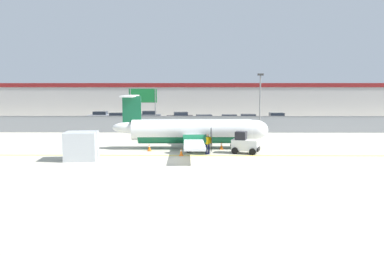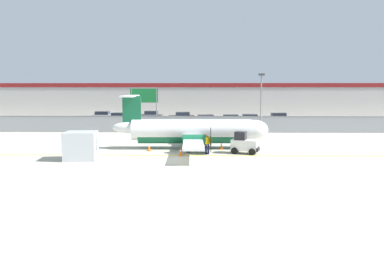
{
  "view_description": "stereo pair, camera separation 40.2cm",
  "coord_description": "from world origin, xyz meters",
  "views": [
    {
      "loc": [
        1.55,
        -28.61,
        5.6
      ],
      "look_at": [
        1.17,
        6.64,
        1.8
      ],
      "focal_mm": 35.0,
      "sensor_mm": 36.0,
      "label": 1
    },
    {
      "loc": [
        1.95,
        -28.6,
        5.6
      ],
      "look_at": [
        1.17,
        6.64,
        1.8
      ],
      "focal_mm": 35.0,
      "sensor_mm": 36.0,
      "label": 2
    }
  ],
  "objects": [
    {
      "name": "parked_car_1",
      "position": [
        -10.74,
        29.91,
        0.89
      ],
      "size": [
        4.3,
        2.22,
        1.58
      ],
      "rotation": [
        0.0,
        0.0,
        -0.07
      ],
      "color": "gray",
      "rests_on": "parking_lot_strip"
    },
    {
      "name": "perimeter_fence",
      "position": [
        0.0,
        18.0,
        1.12
      ],
      "size": [
        98.0,
        0.1,
        2.1
      ],
      "color": "gray",
      "rests_on": "ground"
    },
    {
      "name": "parked_car_6",
      "position": [
        9.44,
        26.96,
        0.89
      ],
      "size": [
        4.33,
        2.3,
        1.58
      ],
      "rotation": [
        0.0,
        0.0,
        -0.09
      ],
      "color": "black",
      "rests_on": "parking_lot_strip"
    },
    {
      "name": "apron_light_pole",
      "position": [
        9.14,
        15.85,
        4.3
      ],
      "size": [
        0.7,
        0.3,
        7.27
      ],
      "color": "slate",
      "rests_on": "ground"
    },
    {
      "name": "parking_lot_strip",
      "position": [
        0.0,
        29.5,
        0.06
      ],
      "size": [
        98.0,
        17.0,
        0.12
      ],
      "color": "#38383A",
      "rests_on": "ground"
    },
    {
      "name": "parked_car_2",
      "position": [
        -6.48,
        34.58,
        0.89
      ],
      "size": [
        4.24,
        2.07,
        1.58
      ],
      "rotation": [
        0.0,
        0.0,
        3.16
      ],
      "color": "slate",
      "rests_on": "parking_lot_strip"
    },
    {
      "name": "ground_plane",
      "position": [
        0.0,
        2.0,
        0.0
      ],
      "size": [
        140.0,
        140.0,
        0.01
      ],
      "color": "#B2AD99"
    },
    {
      "name": "cargo_container",
      "position": [
        -7.37,
        0.01,
        1.1
      ],
      "size": [
        2.58,
        2.23,
        2.2
      ],
      "rotation": [
        0.0,
        0.0,
        0.1
      ],
      "color": "#B7BCC1",
      "rests_on": "ground"
    },
    {
      "name": "parked_car_5",
      "position": [
        6.55,
        26.21,
        0.89
      ],
      "size": [
        4.3,
        2.22,
        1.58
      ],
      "rotation": [
        0.0,
        0.0,
        -0.07
      ],
      "color": "slate",
      "rests_on": "parking_lot_strip"
    },
    {
      "name": "traffic_cone_far_left",
      "position": [
        -2.62,
        4.23,
        0.31
      ],
      "size": [
        0.36,
        0.36,
        0.64
      ],
      "color": "orange",
      "rests_on": "ground"
    },
    {
      "name": "background_building",
      "position": [
        0.0,
        47.99,
        3.26
      ],
      "size": [
        91.0,
        8.1,
        6.5
      ],
      "color": "#BCB7B2",
      "rests_on": "ground"
    },
    {
      "name": "parked_car_3",
      "position": [
        -1.05,
        31.79,
        0.89
      ],
      "size": [
        4.37,
        2.39,
        1.58
      ],
      "rotation": [
        0.0,
        0.0,
        3.26
      ],
      "color": "black",
      "rests_on": "parking_lot_strip"
    },
    {
      "name": "parked_car_7",
      "position": [
        14.1,
        30.07,
        0.89
      ],
      "size": [
        4.21,
        2.02,
        1.58
      ],
      "rotation": [
        0.0,
        0.0,
        3.15
      ],
      "color": "slate",
      "rests_on": "parking_lot_strip"
    },
    {
      "name": "traffic_cone_near_left",
      "position": [
        3.88,
        5.17,
        0.31
      ],
      "size": [
        0.36,
        0.36,
        0.64
      ],
      "color": "orange",
      "rests_on": "ground"
    },
    {
      "name": "traffic_cone_near_right",
      "position": [
        0.33,
        1.9,
        0.31
      ],
      "size": [
        0.36,
        0.36,
        0.64
      ],
      "color": "orange",
      "rests_on": "ground"
    },
    {
      "name": "commuter_airplane",
      "position": [
        1.43,
        5.65,
        1.6
      ],
      "size": [
        14.42,
        16.04,
        4.92
      ],
      "rotation": [
        0.0,
        0.0,
        0.03
      ],
      "color": "white",
      "rests_on": "ground"
    },
    {
      "name": "ground_crew_worker",
      "position": [
        2.54,
        2.76,
        0.95
      ],
      "size": [
        0.54,
        0.34,
        1.7
      ],
      "rotation": [
        0.0,
        0.0,
        4.7
      ],
      "color": "#191E4C",
      "rests_on": "ground"
    },
    {
      "name": "highway_sign",
      "position": [
        -5.3,
        19.57,
        4.14
      ],
      "size": [
        3.6,
        0.14,
        5.5
      ],
      "color": "slate",
      "rests_on": "ground"
    },
    {
      "name": "baggage_tug",
      "position": [
        5.69,
        3.11,
        0.86
      ],
      "size": [
        2.56,
        1.95,
        1.88
      ],
      "rotation": [
        0.0,
        0.0,
        -0.31
      ],
      "color": "silver",
      "rests_on": "ground"
    },
    {
      "name": "parked_car_4",
      "position": [
        2.85,
        25.94,
        0.89
      ],
      "size": [
        4.36,
        2.36,
        1.58
      ],
      "rotation": [
        0.0,
        0.0,
        0.11
      ],
      "color": "navy",
      "rests_on": "parking_lot_strip"
    },
    {
      "name": "parked_car_0",
      "position": [
        -14.26,
        33.35,
        0.89
      ],
      "size": [
        4.26,
        2.12,
        1.58
      ],
      "rotation": [
        0.0,
        0.0,
        -0.04
      ],
      "color": "silver",
      "rests_on": "parking_lot_strip"
    }
  ]
}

